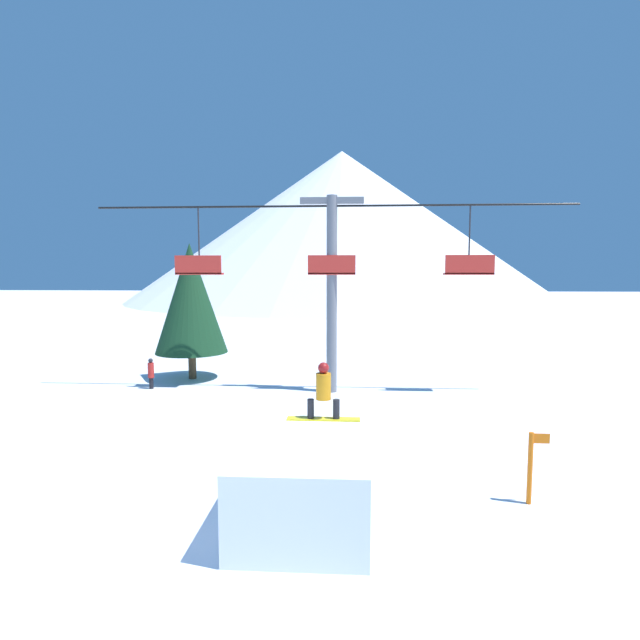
{
  "coord_description": "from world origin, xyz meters",
  "views": [
    {
      "loc": [
        1.67,
        -8.12,
        4.68
      ],
      "look_at": [
        0.8,
        5.61,
        3.34
      ],
      "focal_mm": 28.0,
      "sensor_mm": 36.0,
      "label": 1
    }
  ],
  "objects_px": {
    "distant_skier": "(151,372)",
    "pine_tree_near": "(191,298)",
    "snow_ramp": "(304,480)",
    "snowboarder": "(323,392)",
    "trail_marker": "(531,466)"
  },
  "relations": [
    {
      "from": "snowboarder",
      "to": "snow_ramp",
      "type": "bearing_deg",
      "value": -102.32
    },
    {
      "from": "snowboarder",
      "to": "pine_tree_near",
      "type": "xyz_separation_m",
      "value": [
        -6.35,
        10.75,
        1.38
      ]
    },
    {
      "from": "snow_ramp",
      "to": "trail_marker",
      "type": "bearing_deg",
      "value": 11.38
    },
    {
      "from": "trail_marker",
      "to": "pine_tree_near",
      "type": "bearing_deg",
      "value": 133.38
    },
    {
      "from": "snow_ramp",
      "to": "distant_skier",
      "type": "bearing_deg",
      "value": 125.13
    },
    {
      "from": "snow_ramp",
      "to": "distant_skier",
      "type": "relative_size",
      "value": 2.79
    },
    {
      "from": "distant_skier",
      "to": "pine_tree_near",
      "type": "bearing_deg",
      "value": 62.08
    },
    {
      "from": "pine_tree_near",
      "to": "trail_marker",
      "type": "bearing_deg",
      "value": -46.62
    },
    {
      "from": "snow_ramp",
      "to": "pine_tree_near",
      "type": "bearing_deg",
      "value": 116.67
    },
    {
      "from": "trail_marker",
      "to": "distant_skier",
      "type": "xyz_separation_m",
      "value": [
        -11.59,
        9.19,
        -0.13
      ]
    },
    {
      "from": "snow_ramp",
      "to": "pine_tree_near",
      "type": "height_order",
      "value": "pine_tree_near"
    },
    {
      "from": "pine_tree_near",
      "to": "trail_marker",
      "type": "height_order",
      "value": "pine_tree_near"
    },
    {
      "from": "pine_tree_near",
      "to": "trail_marker",
      "type": "relative_size",
      "value": 3.98
    },
    {
      "from": "snowboarder",
      "to": "distant_skier",
      "type": "bearing_deg",
      "value": 130.1
    },
    {
      "from": "snowboarder",
      "to": "trail_marker",
      "type": "relative_size",
      "value": 1.05
    }
  ]
}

